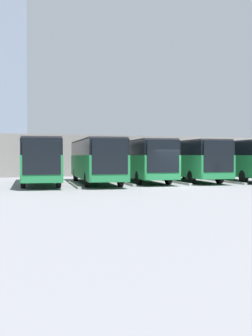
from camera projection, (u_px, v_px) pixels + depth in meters
The scene contains 12 objects.
ground_plane at pixel (177, 187), 27.86m from camera, with size 600.00×600.00×0.00m, color gray.
bus_0 at pixel (235, 159), 35.51m from camera, with size 3.96×11.98×3.27m.
curb_divider_0 at pixel (226, 181), 33.24m from camera, with size 0.24×6.43×0.15m, color #9E9E99.
bus_1 at pixel (188, 159), 34.81m from camera, with size 3.96×11.98×3.27m.
curb_divider_1 at pixel (175, 182), 32.54m from camera, with size 0.24×6.43×0.15m, color #9E9E99.
bus_2 at pixel (141, 159), 33.80m from camera, with size 3.96×11.98×3.27m.
curb_divider_2 at pixel (124, 183), 31.52m from camera, with size 0.24×6.43×0.15m, color #9E9E99.
bus_3 at pixel (96, 159), 31.44m from camera, with size 3.96×11.98×3.27m.
curb_divider_3 at pixel (74, 185), 29.17m from camera, with size 0.24×6.43×0.15m, color #9E9E99.
bus_4 at pixel (40, 159), 30.66m from camera, with size 3.96×11.98×3.27m.
station_building at pixel (88, 155), 49.53m from camera, with size 39.28×15.48×4.23m.
office_tower at pixel (4, 79), 165.28m from camera, with size 15.97×15.97×65.52m.
Camera 1 is at (12.59, 25.02, 2.07)m, focal length 45.00 mm.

